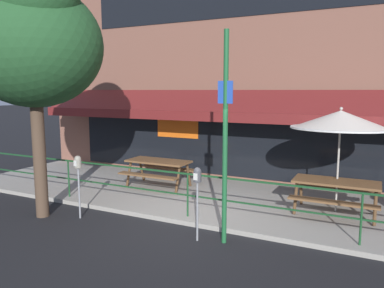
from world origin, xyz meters
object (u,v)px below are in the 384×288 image
(parking_meter_near, at_px, (78,168))
(street_tree_curbside, at_px, (33,38))
(patio_umbrella_centre, at_px, (341,120))
(picnic_table_left, at_px, (158,166))
(picnic_table_centre, at_px, (336,188))
(parking_meter_far, at_px, (197,182))
(street_sign_pole, at_px, (225,137))

(parking_meter_near, distance_m, street_tree_curbside, 2.90)
(patio_umbrella_centre, height_order, parking_meter_near, patio_umbrella_centre)
(picnic_table_left, height_order, picnic_table_centre, same)
(picnic_table_left, distance_m, street_tree_curbside, 4.64)
(picnic_table_left, bearing_deg, patio_umbrella_centre, -1.29)
(patio_umbrella_centre, distance_m, street_tree_curbside, 6.84)
(parking_meter_far, bearing_deg, picnic_table_centre, 48.19)
(parking_meter_near, bearing_deg, picnic_table_left, 83.44)
(parking_meter_near, relative_size, street_sign_pole, 0.37)
(patio_umbrella_centre, distance_m, street_sign_pole, 3.08)
(picnic_table_left, bearing_deg, picnic_table_centre, -4.06)
(street_tree_curbside, bearing_deg, street_sign_pole, 6.97)
(parking_meter_far, bearing_deg, picnic_table_left, 132.53)
(parking_meter_far, height_order, street_sign_pole, street_sign_pole)
(street_sign_pole, bearing_deg, patio_umbrella_centre, 56.00)
(patio_umbrella_centre, distance_m, parking_meter_far, 3.63)
(patio_umbrella_centre, bearing_deg, picnic_table_centre, -90.00)
(street_tree_curbside, bearing_deg, patio_umbrella_centre, 27.50)
(picnic_table_centre, xyz_separation_m, parking_meter_near, (-5.10, -2.49, 0.44))
(street_tree_curbside, bearing_deg, picnic_table_centre, 25.69)
(picnic_table_centre, xyz_separation_m, street_tree_curbside, (-5.87, -2.82, 3.22))
(street_sign_pole, bearing_deg, picnic_table_centre, 53.43)
(picnic_table_left, height_order, patio_umbrella_centre, patio_umbrella_centre)
(patio_umbrella_centre, distance_m, parking_meter_near, 5.87)
(parking_meter_far, distance_m, street_sign_pole, 0.99)
(patio_umbrella_centre, height_order, street_tree_curbside, street_tree_curbside)
(street_tree_curbside, bearing_deg, picnic_table_left, 70.93)
(picnic_table_centre, height_order, parking_meter_near, parking_meter_near)
(picnic_table_centre, relative_size, parking_meter_near, 1.27)
(parking_meter_far, height_order, street_tree_curbside, street_tree_curbside)
(parking_meter_near, bearing_deg, patio_umbrella_centre, 28.08)
(parking_meter_far, relative_size, street_tree_curbside, 0.26)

